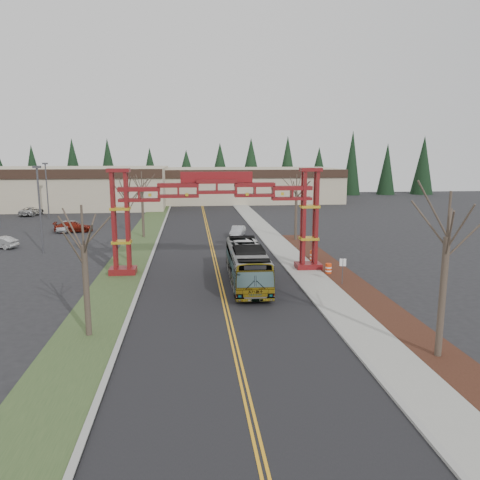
{
  "coord_description": "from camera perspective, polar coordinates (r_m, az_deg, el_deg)",
  "views": [
    {
      "loc": [
        -2.17,
        -21.24,
        10.07
      ],
      "look_at": [
        1.34,
        12.13,
        3.87
      ],
      "focal_mm": 35.0,
      "sensor_mm": 36.0,
      "label": 1
    }
  ],
  "objects": [
    {
      "name": "light_pole_far",
      "position": [
        79.32,
        -22.49,
        6.04
      ],
      "size": [
        0.75,
        0.38,
        8.7
      ],
      "color": "#3F3F44",
      "rests_on": "ground"
    },
    {
      "name": "transit_bus",
      "position": [
        36.5,
        0.86,
        -3.01
      ],
      "size": [
        2.83,
        11.24,
        3.12
      ],
      "primitive_type": "imported",
      "rotation": [
        0.0,
        0.0,
        -0.02
      ],
      "color": "#A7A9AE",
      "rests_on": "ground"
    },
    {
      "name": "curb_right",
      "position": [
        48.03,
        4.1,
        -1.56
      ],
      "size": [
        0.3,
        110.0,
        0.15
      ],
      "primitive_type": "cube",
      "color": "#979792",
      "rests_on": "ground"
    },
    {
      "name": "landscape_strip",
      "position": [
        35.06,
        15.03,
        -6.49
      ],
      "size": [
        2.6,
        50.0,
        0.12
      ],
      "primitive_type": "cube",
      "color": "black",
      "rests_on": "ground"
    },
    {
      "name": "parked_car_far_a",
      "position": [
        65.45,
        -20.23,
        1.57
      ],
      "size": [
        2.19,
        4.27,
        1.34
      ],
      "primitive_type": "imported",
      "rotation": [
        0.0,
        0.0,
        -0.2
      ],
      "color": "#9A9DA1",
      "rests_on": "ground"
    },
    {
      "name": "bare_tree_median_mid",
      "position": [
        44.58,
        -13.55,
        4.94
      ],
      "size": [
        3.34,
        3.34,
        8.23
      ],
      "color": "#382D26",
      "rests_on": "ground"
    },
    {
      "name": "conifer_treeline",
      "position": [
        113.32,
        -4.84,
        8.62
      ],
      "size": [
        116.1,
        5.6,
        13.0
      ],
      "color": "black",
      "rests_on": "ground"
    },
    {
      "name": "parked_car_far_b",
      "position": [
        84.88,
        -24.07,
        3.23
      ],
      "size": [
        2.98,
        5.39,
        1.43
      ],
      "primitive_type": "imported",
      "rotation": [
        0.0,
        0.0,
        3.02
      ],
      "color": "silver",
      "rests_on": "ground"
    },
    {
      "name": "barrel_north",
      "position": [
        45.42,
        8.87,
        -1.87
      ],
      "size": [
        0.49,
        0.49,
        0.91
      ],
      "color": "red",
      "rests_on": "ground"
    },
    {
      "name": "gateway_arch",
      "position": [
        39.51,
        -2.84,
        4.52
      ],
      "size": [
        18.2,
        1.6,
        8.9
      ],
      "color": "#5E0C17",
      "rests_on": "ground"
    },
    {
      "name": "sidewalk_right",
      "position": [
        48.3,
        5.8,
        -1.52
      ],
      "size": [
        2.6,
        110.0,
        0.14
      ],
      "primitive_type": "cube",
      "color": "gray",
      "rests_on": "ground"
    },
    {
      "name": "bare_tree_right_near",
      "position": [
        24.45,
        23.94,
        0.24
      ],
      "size": [
        3.33,
        3.33,
        8.35
      ],
      "color": "#382D26",
      "rests_on": "ground"
    },
    {
      "name": "parked_car_near_b",
      "position": [
        56.73,
        -27.26,
        -0.27
      ],
      "size": [
        4.11,
        2.56,
        1.28
      ],
      "primitive_type": "imported",
      "rotation": [
        0.0,
        0.0,
        4.38
      ],
      "color": "silver",
      "rests_on": "ground"
    },
    {
      "name": "barrel_mid",
      "position": [
        44.58,
        8.91,
        -1.97
      ],
      "size": [
        0.6,
        0.6,
        1.12
      ],
      "color": "red",
      "rests_on": "ground"
    },
    {
      "name": "retail_building_east",
      "position": [
        102.13,
        0.85,
        6.79
      ],
      "size": [
        38.0,
        20.3,
        7.0
      ],
      "color": "tan",
      "rests_on": "ground"
    },
    {
      "name": "lane_line_right",
      "position": [
        47.37,
        -3.1,
        -1.78
      ],
      "size": [
        0.12,
        100.0,
        0.01
      ],
      "primitive_type": "cube",
      "color": "orange",
      "rests_on": "road"
    },
    {
      "name": "parked_car_mid_a",
      "position": [
        64.62,
        -19.64,
        1.52
      ],
      "size": [
        5.02,
        2.55,
        1.4
      ],
      "primitive_type": "imported",
      "rotation": [
        0.0,
        0.0,
        1.7
      ],
      "color": "maroon",
      "rests_on": "ground"
    },
    {
      "name": "street_sign",
      "position": [
        36.89,
        12.41,
        -3.15
      ],
      "size": [
        0.48,
        0.14,
        2.14
      ],
      "color": "#3F3F44",
      "rests_on": "ground"
    },
    {
      "name": "road",
      "position": [
        47.37,
        -3.25,
        -1.81
      ],
      "size": [
        12.0,
        110.0,
        0.02
      ],
      "primitive_type": "cube",
      "color": "black",
      "rests_on": "ground"
    },
    {
      "name": "lane_line_left",
      "position": [
        47.36,
        -3.39,
        -1.79
      ],
      "size": [
        0.12,
        100.0,
        0.01
      ],
      "primitive_type": "cube",
      "color": "orange",
      "rests_on": "road"
    },
    {
      "name": "silver_sedan",
      "position": [
        57.31,
        -0.27,
        1.03
      ],
      "size": [
        2.42,
        4.29,
        1.34
      ],
      "primitive_type": "imported",
      "rotation": [
        0.0,
        0.0,
        -0.26
      ],
      "color": "#A5A8AD",
      "rests_on": "ground"
    },
    {
      "name": "light_pole_near",
      "position": [
        51.68,
        -23.25,
        4.15
      ],
      "size": [
        0.77,
        0.39,
        8.89
      ],
      "color": "#3F3F44",
      "rests_on": "ground"
    },
    {
      "name": "bare_tree_median_far",
      "position": [
        57.6,
        -11.87,
        6.13
      ],
      "size": [
        3.06,
        3.06,
        8.0
      ],
      "color": "#382D26",
      "rests_on": "ground"
    },
    {
      "name": "ground",
      "position": [
        23.6,
        -0.16,
        -14.78
      ],
      "size": [
        200.0,
        200.0,
        0.0
      ],
      "primitive_type": "plane",
      "color": "black",
      "rests_on": "ground"
    },
    {
      "name": "bare_tree_median_near",
      "position": [
        26.67,
        -18.52,
        -0.7
      ],
      "size": [
        3.35,
        3.35,
        7.39
      ],
      "color": "#382D26",
      "rests_on": "ground"
    },
    {
      "name": "grass_median",
      "position": [
        47.67,
        -12.9,
        -1.94
      ],
      "size": [
        4.0,
        110.0,
        0.08
      ],
      "primitive_type": "cube",
      "color": "#314924",
      "rests_on": "ground"
    },
    {
      "name": "curb_left",
      "position": [
        47.47,
        -10.69,
        -1.87
      ],
      "size": [
        0.3,
        110.0,
        0.15
      ],
      "primitive_type": "cube",
      "color": "#979792",
      "rests_on": "ground"
    },
    {
      "name": "retail_building_west",
      "position": [
        97.47,
        -22.71,
        5.96
      ],
      "size": [
        46.0,
        22.3,
        7.5
      ],
      "color": "tan",
      "rests_on": "ground"
    },
    {
      "name": "barrel_south",
      "position": [
        40.23,
        10.73,
        -3.51
      ],
      "size": [
        0.52,
        0.52,
        0.96
      ],
      "color": "red",
      "rests_on": "ground"
    },
    {
      "name": "bare_tree_right_far",
      "position": [
        54.74,
        6.89,
        5.72
      ],
      "size": [
        3.19,
        3.19,
        7.75
      ],
      "color": "#382D26",
      "rests_on": "ground"
    }
  ]
}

